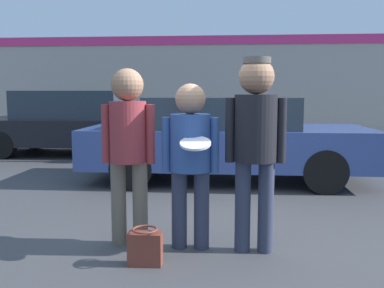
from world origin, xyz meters
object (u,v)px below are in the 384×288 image
object	(u,v)px
handbag	(145,247)
person_right	(256,134)
parked_car_near	(225,138)
parked_car_far	(76,123)
person_left	(128,140)
person_middle_with_frisbee	(190,151)
shrub	(94,122)

from	to	relation	value
handbag	person_right	bearing A→B (deg)	22.98
person_right	handbag	size ratio (longest dim) A/B	5.51
parked_car_near	parked_car_far	xyz separation A→B (m)	(-3.68, 2.86, 0.03)
person_right	handbag	xyz separation A→B (m)	(-0.98, -0.42, -0.98)
person_left	person_middle_with_frisbee	xyz separation A→B (m)	(0.62, -0.04, -0.10)
person_right	parked_car_near	distance (m)	3.35
parked_car_far	shrub	xyz separation A→B (m)	(-0.88, 4.17, -0.26)
person_left	parked_car_far	world-z (taller)	person_left
person_right	person_middle_with_frisbee	bearing A→B (deg)	176.44
parked_car_far	shrub	bearing A→B (deg)	101.92
person_middle_with_frisbee	parked_car_far	distance (m)	7.00
person_left	shrub	bearing A→B (deg)	109.50
person_right	shrub	xyz separation A→B (m)	(-4.87, 10.34, -0.64)
person_middle_with_frisbee	shrub	size ratio (longest dim) A/B	1.60
person_middle_with_frisbee	shrub	xyz separation A→B (m)	(-4.25, 10.30, -0.46)
parked_car_near	handbag	distance (m)	3.83
parked_car_near	shrub	distance (m)	8.39
person_right	handbag	bearing A→B (deg)	-157.02
person_right	shrub	world-z (taller)	person_right
parked_car_near	parked_car_far	distance (m)	4.66
parked_car_far	handbag	size ratio (longest dim) A/B	14.21
parked_car_far	handbag	world-z (taller)	parked_car_far
person_middle_with_frisbee	parked_car_near	world-z (taller)	person_middle_with_frisbee
person_left	person_middle_with_frisbee	bearing A→B (deg)	-4.11
parked_car_far	handbag	distance (m)	7.26
parked_car_near	shrub	size ratio (longest dim) A/B	4.74
shrub	handbag	bearing A→B (deg)	-70.13
person_left	person_right	xyz separation A→B (m)	(1.24, -0.08, 0.08)
person_middle_with_frisbee	person_left	bearing A→B (deg)	175.89
person_left	parked_car_near	bearing A→B (deg)	73.90
shrub	person_middle_with_frisbee	bearing A→B (deg)	-67.57
handbag	parked_car_near	bearing A→B (deg)	79.70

